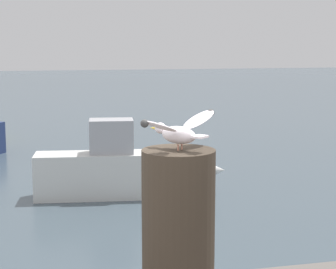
% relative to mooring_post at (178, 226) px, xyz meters
% --- Properties ---
extents(mooring_post, '(0.42, 0.42, 0.89)m').
position_rel_mooring_post_xyz_m(mooring_post, '(0.00, 0.00, 0.00)').
color(mooring_post, '#382D23').
rests_on(mooring_post, harbor_quay).
extents(seagull, '(0.57, 0.49, 0.21)m').
position_rel_mooring_post_xyz_m(seagull, '(-0.00, 0.00, 0.56)').
color(seagull, tan).
rests_on(seagull, mooring_post).
extents(boat_white, '(3.55, 1.11, 1.44)m').
position_rel_mooring_post_xyz_m(boat_white, '(0.95, 7.24, -1.25)').
color(boat_white, silver).
rests_on(boat_white, ground_plane).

